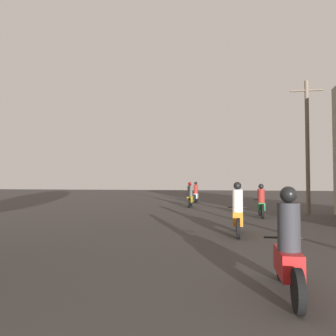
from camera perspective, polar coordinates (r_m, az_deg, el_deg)
name	(u,v)px	position (r m, az deg, el deg)	size (l,w,h in m)	color
motorcycle_red	(288,252)	(5.27, 20.24, -13.60)	(0.60, 1.97, 1.60)	black
motorcycle_orange	(238,214)	(10.49, 12.03, -7.77)	(0.60, 2.00, 1.65)	black
motorcycle_green	(261,204)	(15.96, 15.91, -6.00)	(0.60, 1.96, 1.55)	black
motorcycle_yellow	(190,197)	(21.31, 3.87, -5.06)	(0.60, 1.88, 1.62)	black
motorcycle_silver	(196,194)	(25.68, 4.87, -4.58)	(0.60, 2.08, 1.63)	black
utility_pole_far	(307,144)	(18.35, 23.12, 3.91)	(1.60, 0.20, 6.87)	#6B5B4C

